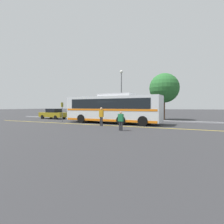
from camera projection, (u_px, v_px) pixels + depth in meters
ground_plane at (112, 123)px, 19.96m from camera, size 220.00×220.00×0.00m
lane_strip_0 at (103, 125)px, 18.06m from camera, size 31.12×0.20×0.01m
curb_strip at (126, 120)px, 24.46m from camera, size 39.12×0.36×0.15m
transit_bus at (112, 108)px, 20.01m from camera, size 11.53×3.08×3.38m
parked_car_0 at (53, 114)px, 27.44m from camera, size 4.53×2.13×1.59m
parked_car_1 at (85, 115)px, 24.92m from camera, size 4.84×2.29×1.39m
parked_car_2 at (122, 115)px, 22.95m from camera, size 4.16×2.02×1.57m
pedestrian_0 at (101, 115)px, 17.46m from camera, size 0.42×0.24×1.84m
pedestrian_1 at (121, 120)px, 13.99m from camera, size 0.44×0.26×1.54m
bus_stop_sign at (62, 109)px, 21.82m from camera, size 0.07×0.40×2.49m
street_lamp at (121, 86)px, 26.05m from camera, size 0.46×0.46×7.34m
tree_0 at (164, 88)px, 25.26m from camera, size 4.25×4.25×6.74m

